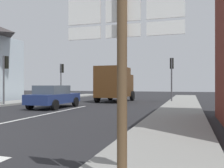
{
  "coord_description": "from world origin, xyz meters",
  "views": [
    {
      "loc": [
        7.07,
        -4.29,
        1.54
      ],
      "look_at": [
        2.28,
        11.09,
        1.56
      ],
      "focal_mm": 40.25,
      "sensor_mm": 36.0,
      "label": 1
    }
  ],
  "objects_px": {
    "traffic_light_near_left": "(5,69)",
    "route_sign_post": "(122,50)",
    "traffic_light_far_right": "(172,70)",
    "traffic_light_far_left": "(62,73)",
    "delivery_truck": "(115,83)",
    "sedan_far": "(53,96)"
  },
  "relations": [
    {
      "from": "traffic_light_near_left",
      "to": "route_sign_post",
      "type": "bearing_deg",
      "value": -44.42
    },
    {
      "from": "traffic_light_near_left",
      "to": "traffic_light_far_right",
      "type": "relative_size",
      "value": 0.95
    },
    {
      "from": "traffic_light_far_left",
      "to": "traffic_light_far_right",
      "type": "bearing_deg",
      "value": -7.09
    },
    {
      "from": "delivery_truck",
      "to": "traffic_light_near_left",
      "type": "height_order",
      "value": "traffic_light_near_left"
    },
    {
      "from": "traffic_light_near_left",
      "to": "traffic_light_far_left",
      "type": "bearing_deg",
      "value": 90.0
    },
    {
      "from": "route_sign_post",
      "to": "traffic_light_far_left",
      "type": "relative_size",
      "value": 0.88
    },
    {
      "from": "route_sign_post",
      "to": "traffic_light_far_left",
      "type": "xyz_separation_m",
      "value": [
        -11.77,
        19.8,
        0.69
      ]
    },
    {
      "from": "traffic_light_near_left",
      "to": "traffic_light_far_left",
      "type": "xyz_separation_m",
      "value": [
        -0.0,
        8.27,
        0.05
      ]
    },
    {
      "from": "traffic_light_far_right",
      "to": "traffic_light_far_left",
      "type": "bearing_deg",
      "value": 172.91
    },
    {
      "from": "delivery_truck",
      "to": "traffic_light_near_left",
      "type": "bearing_deg",
      "value": -134.06
    },
    {
      "from": "route_sign_post",
      "to": "delivery_truck",
      "type": "bearing_deg",
      "value": 106.94
    },
    {
      "from": "route_sign_post",
      "to": "traffic_light_near_left",
      "type": "relative_size",
      "value": 0.9
    },
    {
      "from": "traffic_light_near_left",
      "to": "traffic_light_far_right",
      "type": "bearing_deg",
      "value": 31.61
    },
    {
      "from": "delivery_truck",
      "to": "traffic_light_far_right",
      "type": "xyz_separation_m",
      "value": [
        4.9,
        0.39,
        1.14
      ]
    },
    {
      "from": "delivery_truck",
      "to": "traffic_light_far_left",
      "type": "distance_m",
      "value": 6.61
    },
    {
      "from": "sedan_far",
      "to": "delivery_truck",
      "type": "bearing_deg",
      "value": 72.9
    },
    {
      "from": "sedan_far",
      "to": "traffic_light_near_left",
      "type": "bearing_deg",
      "value": 174.37
    },
    {
      "from": "sedan_far",
      "to": "delivery_truck",
      "type": "distance_m",
      "value": 7.27
    },
    {
      "from": "traffic_light_far_right",
      "to": "traffic_light_near_left",
      "type": "bearing_deg",
      "value": -148.39
    },
    {
      "from": "delivery_truck",
      "to": "traffic_light_far_right",
      "type": "distance_m",
      "value": 5.04
    },
    {
      "from": "route_sign_post",
      "to": "traffic_light_far_right",
      "type": "relative_size",
      "value": 0.85
    },
    {
      "from": "delivery_truck",
      "to": "traffic_light_near_left",
      "type": "xyz_separation_m",
      "value": [
        -6.28,
        -6.49,
        0.99
      ]
    }
  ]
}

